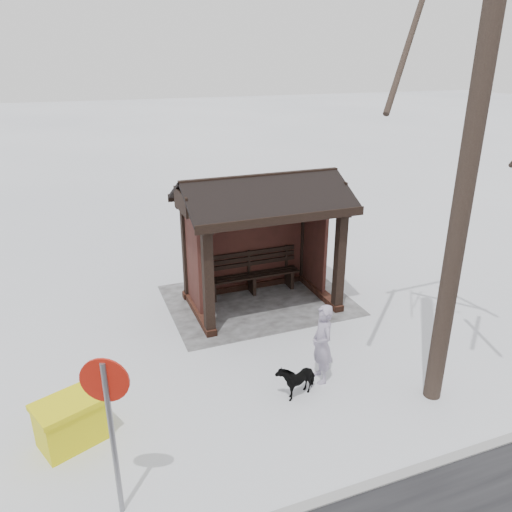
{
  "coord_description": "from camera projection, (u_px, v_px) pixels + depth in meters",
  "views": [
    {
      "loc": [
        3.84,
        9.71,
        5.43
      ],
      "look_at": [
        0.44,
        0.8,
        1.58
      ],
      "focal_mm": 35.0,
      "sensor_mm": 36.0,
      "label": 1
    }
  ],
  "objects": [
    {
      "name": "bus_shelter",
      "position": [
        259.0,
        214.0,
        11.04
      ],
      "size": [
        3.6,
        2.4,
        3.09
      ],
      "color": "#361C13",
      "rests_on": "ground"
    },
    {
      "name": "ground",
      "position": [
        261.0,
        304.0,
        11.72
      ],
      "size": [
        120.0,
        120.0,
        0.0
      ],
      "primitive_type": "plane",
      "color": "silver",
      "rests_on": "ground"
    },
    {
      "name": "road_sign",
      "position": [
        108.0,
        405.0,
        5.8
      ],
      "size": [
        0.54,
        0.27,
        2.28
      ],
      "rotation": [
        0.0,
        0.0,
        -0.42
      ],
      "color": "slate",
      "rests_on": "ground"
    },
    {
      "name": "grit_bin",
      "position": [
        71.0,
        421.0,
        7.41
      ],
      "size": [
        1.14,
        0.97,
        0.74
      ],
      "rotation": [
        0.0,
        0.0,
        0.38
      ],
      "color": "yellow",
      "rests_on": "ground"
    },
    {
      "name": "pedestrian",
      "position": [
        322.0,
        344.0,
        8.72
      ],
      "size": [
        0.41,
        0.57,
        1.48
      ],
      "primitive_type": "imported",
      "rotation": [
        0.0,
        0.0,
        1.47
      ],
      "color": "#988EA6",
      "rests_on": "ground"
    },
    {
      "name": "dog",
      "position": [
        297.0,
        378.0,
        8.51
      ],
      "size": [
        0.8,
        0.55,
        0.62
      ],
      "primitive_type": "imported",
      "rotation": [
        0.0,
        0.0,
        1.91
      ],
      "color": "black",
      "rests_on": "ground"
    },
    {
      "name": "kerb",
      "position": [
        405.0,
        474.0,
        6.95
      ],
      "size": [
        120.0,
        0.15,
        0.06
      ],
      "primitive_type": "cube",
      "color": "gray",
      "rests_on": "ground"
    },
    {
      "name": "trampled_patch",
      "position": [
        258.0,
        300.0,
        11.89
      ],
      "size": [
        4.2,
        3.2,
        0.02
      ],
      "primitive_type": "cube",
      "color": "gray",
      "rests_on": "ground"
    }
  ]
}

